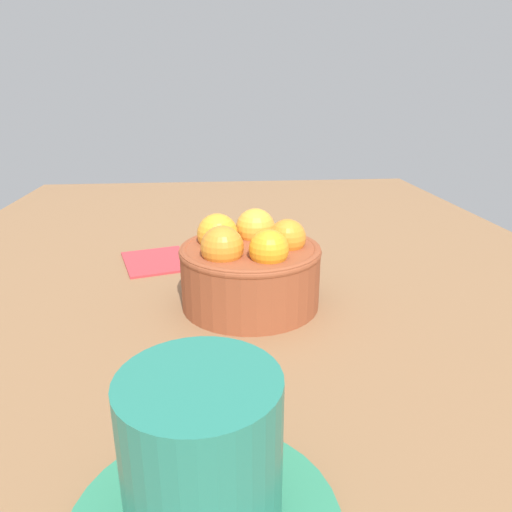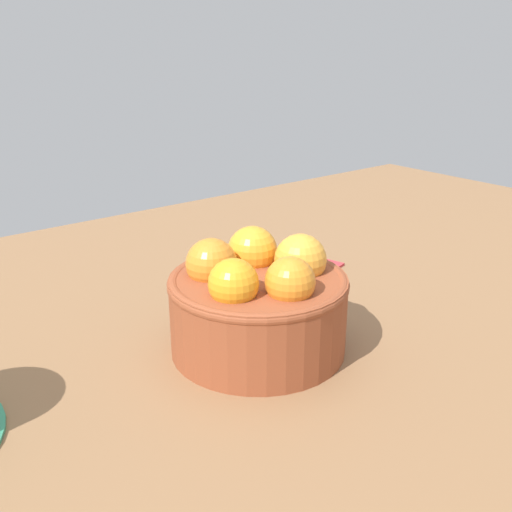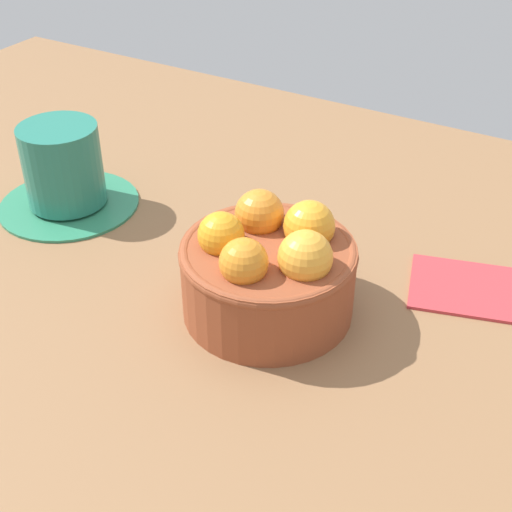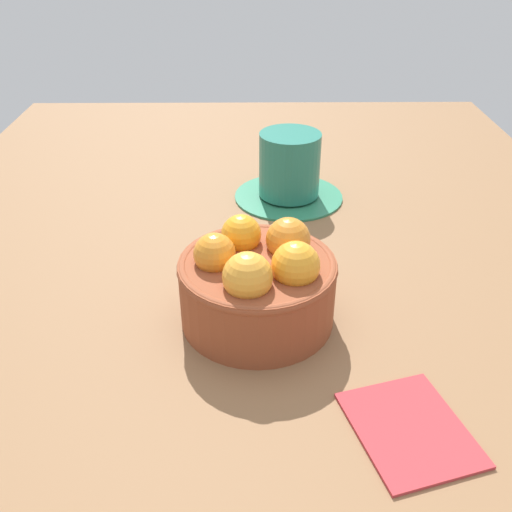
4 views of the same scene
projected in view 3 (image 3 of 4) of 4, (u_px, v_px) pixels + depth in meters
ground_plane at (267, 328)px, 62.96cm from camera, size 142.05×88.70×4.31cm
terracotta_bowl at (269, 269)px, 59.27cm from camera, size 14.77×14.77×9.56cm
coffee_cup at (64, 172)px, 73.85cm from camera, size 14.71×14.71×9.08cm
folded_napkin at (466, 287)px, 63.88cm from camera, size 11.79×10.61×0.60cm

